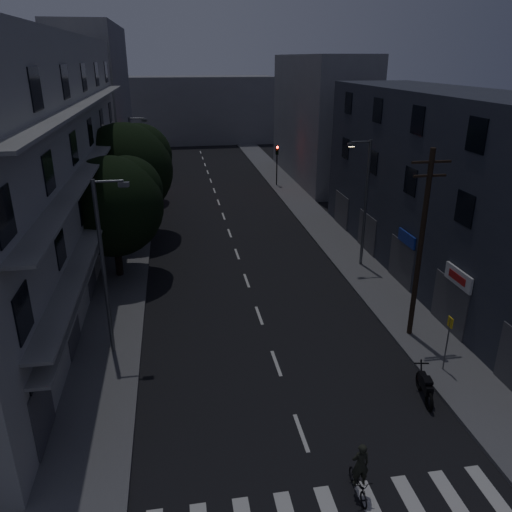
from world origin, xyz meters
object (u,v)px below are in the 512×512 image
object	(u,v)px
bus_stop_sign	(448,334)
cyclist	(359,477)
motorcycle	(425,387)
utility_pole	(421,243)

from	to	relation	value
bus_stop_sign	cyclist	xyz separation A→B (m)	(-5.92, -5.60, -1.24)
motorcycle	cyclist	xyz separation A→B (m)	(-4.27, -4.08, 0.12)
cyclist	motorcycle	bearing A→B (deg)	43.47
utility_pole	cyclist	distance (m)	11.31
bus_stop_sign	motorcycle	bearing A→B (deg)	-137.37
utility_pole	bus_stop_sign	world-z (taller)	utility_pole
motorcycle	cyclist	world-z (taller)	cyclist
motorcycle	cyclist	distance (m)	5.90
utility_pole	cyclist	xyz separation A→B (m)	(-5.85, -8.71, -4.21)
motorcycle	bus_stop_sign	bearing A→B (deg)	53.15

